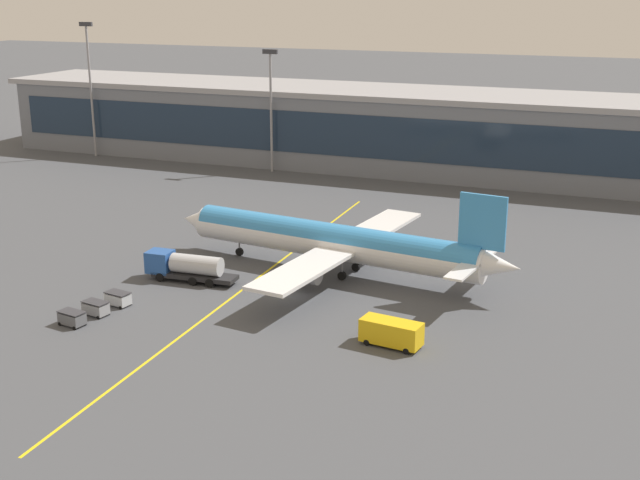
{
  "coord_description": "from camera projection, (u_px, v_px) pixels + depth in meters",
  "views": [
    {
      "loc": [
        35.34,
        -78.93,
        32.5
      ],
      "look_at": [
        0.79,
        6.49,
        4.5
      ],
      "focal_mm": 46.92,
      "sensor_mm": 36.0,
      "label": 1
    }
  ],
  "objects": [
    {
      "name": "baggage_cart_1",
      "position": [
        96.0,
        308.0,
        86.05
      ],
      "size": [
        2.87,
        2.0,
        1.48
      ],
      "color": "gray",
      "rests_on": "ground_plane"
    },
    {
      "name": "ground_plane",
      "position": [
        291.0,
        294.0,
        92.14
      ],
      "size": [
        700.0,
        700.0,
        0.0
      ],
      "primitive_type": "plane",
      "color": "#47494F"
    },
    {
      "name": "apron_light_mast_0",
      "position": [
        90.0,
        80.0,
        162.91
      ],
      "size": [
        2.8,
        0.5,
        26.02
      ],
      "color": "gray",
      "rests_on": "ground_plane"
    },
    {
      "name": "terminal_building",
      "position": [
        500.0,
        136.0,
        147.81
      ],
      "size": [
        198.58,
        22.0,
        14.39
      ],
      "color": "slate",
      "rests_on": "ground_plane"
    },
    {
      "name": "baggage_cart_0",
      "position": [
        72.0,
        318.0,
        83.43
      ],
      "size": [
        2.87,
        2.0,
        1.48
      ],
      "color": "#595B60",
      "rests_on": "ground_plane"
    },
    {
      "name": "apron_lead_in_line",
      "position": [
        253.0,
        282.0,
        95.96
      ],
      "size": [
        2.57,
        79.98,
        0.01
      ],
      "primitive_type": "cube",
      "rotation": [
        0.0,
        0.0,
        0.03
      ],
      "color": "yellow",
      "rests_on": "ground_plane"
    },
    {
      "name": "lavatory_truck",
      "position": [
        392.0,
        332.0,
        78.43
      ],
      "size": [
        6.04,
        3.01,
        2.5
      ],
      "color": "yellow",
      "rests_on": "ground_plane"
    },
    {
      "name": "apron_light_mast_1",
      "position": [
        271.0,
        101.0,
        149.56
      ],
      "size": [
        2.8,
        0.5,
        21.92
      ],
      "color": "gray",
      "rests_on": "ground_plane"
    },
    {
      "name": "fuel_tanker",
      "position": [
        185.0,
        266.0,
        95.85
      ],
      "size": [
        10.94,
        3.22,
        3.25
      ],
      "color": "#232326",
      "rests_on": "ground_plane"
    },
    {
      "name": "baggage_cart_2",
      "position": [
        118.0,
        298.0,
        88.66
      ],
      "size": [
        2.87,
        2.0,
        1.48
      ],
      "color": "#B2B7BC",
      "rests_on": "ground_plane"
    },
    {
      "name": "main_airliner",
      "position": [
        335.0,
        241.0,
        97.84
      ],
      "size": [
        44.39,
        35.34,
        11.66
      ],
      "color": "white",
      "rests_on": "ground_plane"
    }
  ]
}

